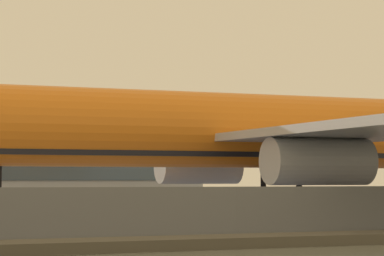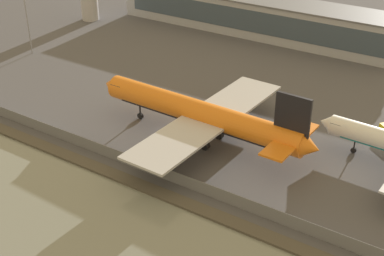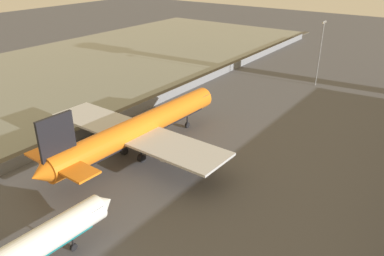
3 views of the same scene
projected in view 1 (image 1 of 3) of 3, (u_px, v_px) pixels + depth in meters
ground_plane at (132, 225)px, 61.03m from camera, size 500.00×500.00×0.00m
shoreline_seawall at (280, 240)px, 42.24m from camera, size 320.00×3.00×0.50m
perimeter_fence at (237, 213)px, 46.43m from camera, size 280.00×0.10×2.70m
cargo_jet_orange at (248, 134)px, 66.30m from camera, size 55.89×47.56×16.78m
baggage_tug at (332, 219)px, 52.16m from camera, size 3.26×3.49×1.80m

